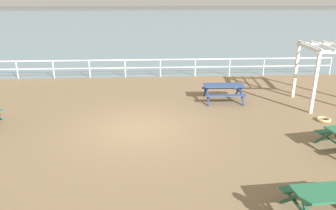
{
  "coord_description": "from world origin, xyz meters",
  "views": [
    {
      "loc": [
        0.47,
        -10.78,
        4.7
      ],
      "look_at": [
        1.09,
        0.32,
        0.8
      ],
      "focal_mm": 33.84,
      "sensor_mm": 36.0,
      "label": 1
    }
  ],
  "objects": [
    {
      "name": "lattice_pergola",
      "position": [
        8.31,
        2.28,
        2.0
      ],
      "size": [
        2.63,
        2.75,
        2.7
      ],
      "rotation": [
        0.0,
        0.0,
        -0.09
      ],
      "color": "white",
      "rests_on": "ground"
    },
    {
      "name": "picnic_table_mid_centre",
      "position": [
        3.81,
        3.07,
        0.58
      ],
      "size": [
        1.82,
        1.57,
        0.8
      ],
      "rotation": [
        0.0,
        0.0,
        -0.02
      ],
      "color": "#334C84",
      "rests_on": "ground"
    },
    {
      "name": "rope_coil",
      "position": [
        7.22,
        0.39,
        0.06
      ],
      "size": [
        0.55,
        0.55,
        0.11
      ],
      "primitive_type": "torus",
      "color": "tan",
      "rests_on": "ground"
    },
    {
      "name": "picnic_table_far_left",
      "position": [
        4.36,
        -5.28,
        0.58
      ],
      "size": [
        1.9,
        1.66,
        0.8
      ],
      "rotation": [
        0.0,
        0.0,
        0.07
      ],
      "color": "#286B47",
      "rests_on": "ground"
    },
    {
      "name": "ground_plane",
      "position": [
        0.0,
        0.0,
        -0.1
      ],
      "size": [
        30.0,
        24.0,
        0.2
      ],
      "primitive_type": "cube",
      "color": "#846B4C"
    },
    {
      "name": "distant_shoreline",
      "position": [
        0.0,
        95.75,
        0.0
      ],
      "size": [
        142.0,
        6.0,
        1.8
      ],
      "primitive_type": "cube",
      "color": "#4C4C47",
      "rests_on": "ground"
    },
    {
      "name": "sea_band",
      "position": [
        0.0,
        52.75,
        0.0
      ],
      "size": [
        142.0,
        90.0,
        0.01
      ],
      "primitive_type": "cube",
      "color": "gray",
      "rests_on": "ground"
    },
    {
      "name": "seaward_railing",
      "position": [
        -0.0,
        7.75,
        0.76
      ],
      "size": [
        23.07,
        0.07,
        1.08
      ],
      "color": "white",
      "rests_on": "ground"
    }
  ]
}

